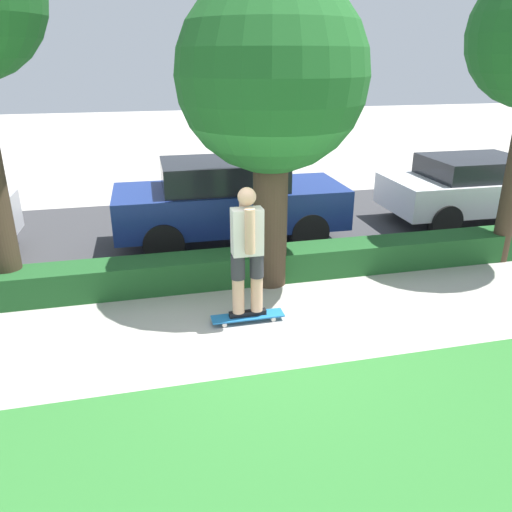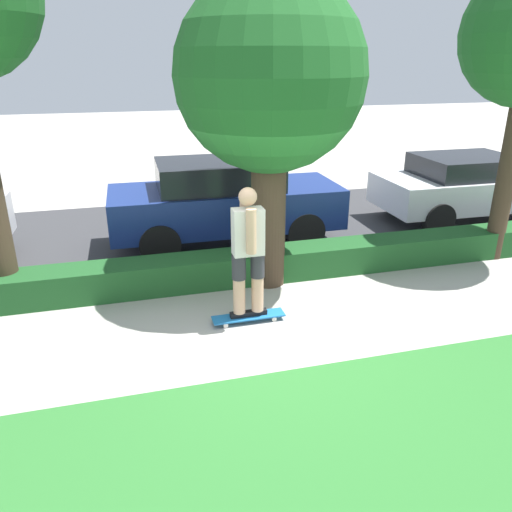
% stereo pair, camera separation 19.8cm
% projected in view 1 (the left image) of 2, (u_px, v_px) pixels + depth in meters
% --- Properties ---
extents(ground_plane, '(60.00, 60.00, 0.00)m').
position_uv_depth(ground_plane, '(276.00, 328.00, 6.76)').
color(ground_plane, '#ADA89E').
extents(grass_lawn_strip, '(18.69, 4.00, 0.01)m').
position_uv_depth(grass_lawn_strip, '(374.00, 508.00, 4.04)').
color(grass_lawn_strip, '#2D702D').
rests_on(grass_lawn_strip, ground_plane).
extents(street_asphalt, '(18.69, 5.00, 0.01)m').
position_uv_depth(street_asphalt, '(223.00, 230.00, 10.55)').
color(street_asphalt, '#38383A').
rests_on(street_asphalt, ground_plane).
extents(hedge_row, '(18.69, 0.60, 0.49)m').
position_uv_depth(hedge_row, '(250.00, 266.00, 8.11)').
color(hedge_row, '#1E5123').
rests_on(hedge_row, ground_plane).
extents(skateboard, '(1.01, 0.24, 0.09)m').
position_uv_depth(skateboard, '(248.00, 316.00, 6.90)').
color(skateboard, '#1E6BAD').
rests_on(skateboard, ground_plane).
extents(skater_person, '(0.52, 0.47, 1.81)m').
position_uv_depth(skater_person, '(247.00, 250.00, 6.53)').
color(skater_person, black).
rests_on(skater_person, skateboard).
extents(tree_mid, '(2.72, 2.72, 4.54)m').
position_uv_depth(tree_mid, '(272.00, 80.00, 6.97)').
color(tree_mid, '#423323').
rests_on(tree_mid, ground_plane).
extents(parked_car_middle, '(4.37, 1.77, 1.62)m').
position_uv_depth(parked_car_middle, '(229.00, 200.00, 9.55)').
color(parked_car_middle, navy).
rests_on(parked_car_middle, ground_plane).
extents(parked_car_rear, '(3.95, 1.88, 1.43)m').
position_uv_depth(parked_car_rear, '(475.00, 187.00, 10.87)').
color(parked_car_rear, silver).
rests_on(parked_car_rear, ground_plane).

